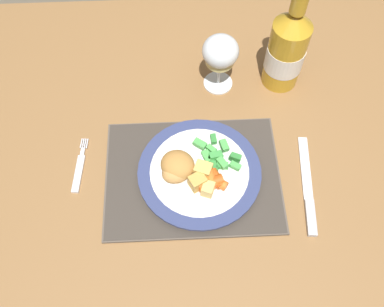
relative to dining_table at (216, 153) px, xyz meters
name	(u,v)px	position (x,y,z in m)	size (l,w,h in m)	color
ground_plane	(207,242)	(0.00, 0.00, -0.65)	(6.00, 6.00, 0.00)	brown
dining_table	(216,153)	(0.00, 0.00, 0.00)	(1.39, 0.81, 0.74)	olive
placemat	(193,176)	(-0.06, -0.10, 0.10)	(0.34, 0.25, 0.01)	brown
dinner_plate	(199,173)	(-0.04, -0.10, 0.11)	(0.24, 0.24, 0.02)	white
breaded_croquettes	(177,167)	(-0.09, -0.10, 0.14)	(0.09, 0.09, 0.04)	tan
green_beans_pile	(218,156)	(-0.01, -0.08, 0.13)	(0.09, 0.08, 0.02)	#338438
glazed_carrots	(212,180)	(-0.02, -0.13, 0.13)	(0.06, 0.05, 0.02)	#CC5119
fork	(79,169)	(-0.28, -0.08, 0.10)	(0.02, 0.12, 0.01)	silver
table_knife	(308,193)	(0.16, -0.15, 0.10)	(0.04, 0.21, 0.01)	silver
wine_glass	(220,54)	(0.01, 0.13, 0.19)	(0.08, 0.08, 0.14)	silver
bottle	(287,48)	(0.15, 0.13, 0.19)	(0.08, 0.08, 0.27)	gold
roast_potatoes	(202,178)	(-0.04, -0.13, 0.13)	(0.05, 0.07, 0.03)	#DBB256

